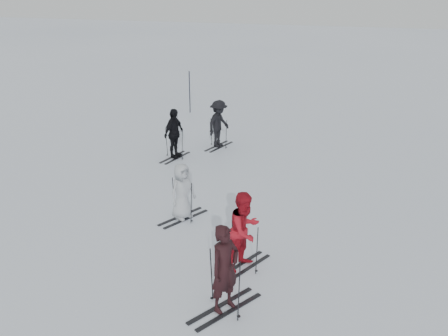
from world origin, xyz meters
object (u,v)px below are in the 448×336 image
Objects in this scene: skier_grey at (182,192)px; piste_marker at (190,92)px; skier_red at (245,232)px; skier_uphill_left at (174,134)px; skier_uphill_far at (219,124)px; skier_near_dark at (225,270)px.

piste_marker is at bearing 47.13° from skier_grey.
skier_red is 0.90× the size of piste_marker.
skier_uphill_far is at bearing -21.40° from skier_uphill_left.
skier_uphill_far is 0.90× the size of piste_marker.
skier_grey is (-2.36, 3.60, -0.14)m from skier_near_dark.
skier_uphill_left is at bearing 59.00° from skier_near_dark.
skier_uphill_left is at bearing -73.95° from piste_marker.
skier_uphill_far is (-0.98, 6.35, 0.13)m from skier_grey.
skier_red is at bearing -102.71° from skier_grey.
skier_red is 14.49m from piste_marker.
piste_marker is (-1.86, 6.47, 0.11)m from skier_uphill_left.
skier_red is 8.93m from skier_uphill_far.
skier_near_dark is 1.00× the size of skier_uphill_far.
skier_near_dark is 1.17× the size of skier_grey.
skier_red is 1.00× the size of skier_uphill_far.
skier_red is 1.17× the size of skier_grey.
skier_near_dark is 4.31m from skier_grey.
skier_near_dark is at bearing -119.62° from skier_grey.
piste_marker is (-6.35, 13.02, 0.10)m from skier_red.
skier_grey is (-2.32, 1.94, -0.14)m from skier_red.
skier_uphill_far reaches higher than skier_uphill_left.
skier_red reaches higher than skier_uphill_left.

